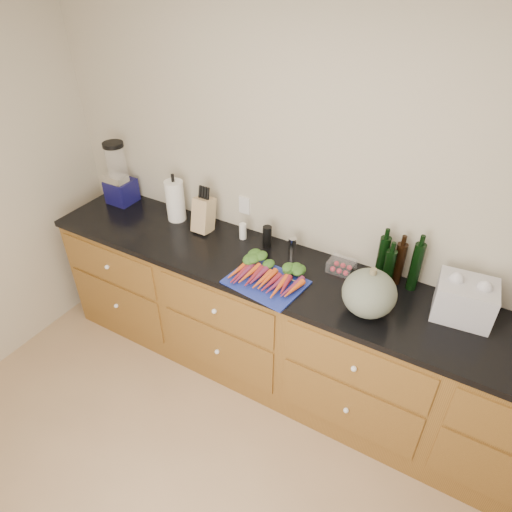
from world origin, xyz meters
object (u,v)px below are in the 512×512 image
Objects in this scene: cutting_board at (266,282)px; knife_block at (204,215)px; tomato_box at (341,266)px; paper_towel at (175,201)px; squash at (369,293)px; carrots at (269,275)px; blender_appliance at (119,177)px.

knife_block is at bearing 155.28° from cutting_board.
knife_block is 0.99m from tomato_box.
tomato_box is (0.34, 0.33, 0.03)m from cutting_board.
knife_block is (0.25, -0.02, -0.03)m from paper_towel.
squash reaches higher than tomato_box.
cutting_board is at bearing -174.55° from squash.
carrots is 0.60m from squash.
blender_appliance is (-1.42, 0.32, 0.20)m from cutting_board.
carrots is 1.79× the size of knife_block.
squash is at bearing -47.38° from tomato_box.
cutting_board is at bearing -19.48° from paper_towel.
squash is 0.61× the size of blender_appliance.
carrots is at bearing -11.33° from blender_appliance.
knife_block is at bearing -1.30° from blender_appliance.
paper_towel is at bearing -179.54° from tomato_box.
tomato_box is (1.24, 0.01, -0.11)m from paper_towel.
blender_appliance is at bearing 178.70° from knife_block.
cutting_board is 1.48× the size of paper_towel.
cutting_board is 1.47m from blender_appliance.
carrots is 0.71m from knife_block.
paper_towel is (0.52, 0.00, -0.06)m from blender_appliance.
carrots is 0.45m from tomato_box.
paper_towel reaches higher than squash.
cutting_board is 0.04m from carrots.
blender_appliance is at bearing -179.72° from paper_towel.
tomato_box is at bearing 0.46° from paper_towel.
knife_block is (-0.65, 0.27, 0.08)m from carrots.
blender_appliance is at bearing 167.41° from cutting_board.
blender_appliance is 1.60× the size of paper_towel.
squash is 0.38m from tomato_box.
cutting_board is 0.97m from paper_towel.
cutting_board is at bearing -12.59° from blender_appliance.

